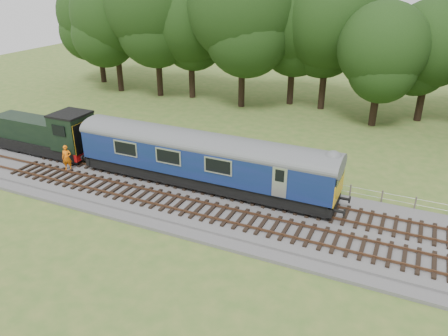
% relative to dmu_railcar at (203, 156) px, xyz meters
% --- Properties ---
extents(ground, '(120.00, 120.00, 0.00)m').
position_rel_dmu_railcar_xyz_m(ground, '(3.32, -1.40, -2.61)').
color(ground, '#426A27').
rests_on(ground, ground).
extents(ballast, '(70.00, 7.00, 0.35)m').
position_rel_dmu_railcar_xyz_m(ballast, '(3.32, -1.40, -2.43)').
color(ballast, '#4C4C4F').
rests_on(ballast, ground).
extents(track_north, '(67.20, 2.40, 0.21)m').
position_rel_dmu_railcar_xyz_m(track_north, '(3.32, -0.00, -2.19)').
color(track_north, black).
rests_on(track_north, ballast).
extents(track_south, '(67.20, 2.40, 0.21)m').
position_rel_dmu_railcar_xyz_m(track_south, '(3.32, -3.00, -2.19)').
color(track_south, black).
rests_on(track_south, ballast).
extents(fence, '(64.00, 0.12, 1.00)m').
position_rel_dmu_railcar_xyz_m(fence, '(3.32, 3.10, -2.61)').
color(fence, '#6B6054').
rests_on(fence, ground).
extents(tree_line, '(70.00, 8.00, 18.00)m').
position_rel_dmu_railcar_xyz_m(tree_line, '(3.32, 20.60, -2.61)').
color(tree_line, black).
rests_on(tree_line, ground).
extents(dmu_railcar, '(18.05, 2.86, 3.88)m').
position_rel_dmu_railcar_xyz_m(dmu_railcar, '(0.00, 0.00, 0.00)').
color(dmu_railcar, black).
rests_on(dmu_railcar, ground).
extents(shunter_loco, '(8.92, 2.60, 3.38)m').
position_rel_dmu_railcar_xyz_m(shunter_loco, '(-13.93, 0.00, -0.63)').
color(shunter_loco, black).
rests_on(shunter_loco, ground).
extents(worker, '(0.82, 0.73, 1.90)m').
position_rel_dmu_railcar_xyz_m(worker, '(-10.33, -1.79, -1.31)').
color(worker, orange).
rests_on(worker, ballast).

